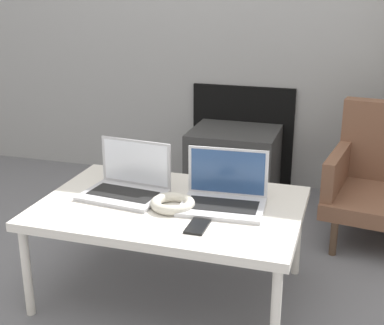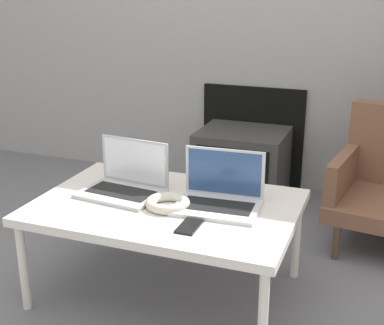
{
  "view_description": "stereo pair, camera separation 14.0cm",
  "coord_description": "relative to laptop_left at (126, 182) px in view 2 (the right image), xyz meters",
  "views": [
    {
      "loc": [
        0.68,
        -1.61,
        1.27
      ],
      "look_at": [
        0.0,
        0.59,
        0.5
      ],
      "focal_mm": 50.0,
      "sensor_mm": 36.0,
      "label": 1
    },
    {
      "loc": [
        0.81,
        -1.56,
        1.27
      ],
      "look_at": [
        0.0,
        0.59,
        0.5
      ],
      "focal_mm": 50.0,
      "sensor_mm": 36.0,
      "label": 2
    }
  ],
  "objects": [
    {
      "name": "phone",
      "position": [
        0.38,
        -0.23,
        -0.04
      ],
      "size": [
        0.07,
        0.13,
        0.01
      ],
      "color": "black",
      "rests_on": "table"
    },
    {
      "name": "tv",
      "position": [
        0.21,
        1.13,
        -0.25
      ],
      "size": [
        0.53,
        0.46,
        0.42
      ],
      "color": "#383838",
      "rests_on": "ground_plane"
    },
    {
      "name": "table",
      "position": [
        0.21,
        -0.05,
        -0.08
      ],
      "size": [
        1.06,
        0.72,
        0.42
      ],
      "color": "silver",
      "rests_on": "ground_plane"
    },
    {
      "name": "laptop_left",
      "position": [
        0.0,
        0.0,
        0.0
      ],
      "size": [
        0.36,
        0.28,
        0.22
      ],
      "rotation": [
        0.0,
        0.0,
        -0.11
      ],
      "color": "#B2B2B7",
      "rests_on": "table"
    },
    {
      "name": "headphones",
      "position": [
        0.23,
        -0.09,
        -0.03
      ],
      "size": [
        0.18,
        0.18,
        0.04
      ],
      "color": "beige",
      "rests_on": "table"
    },
    {
      "name": "laptop_right",
      "position": [
        0.42,
        0.0,
        0.0
      ],
      "size": [
        0.35,
        0.26,
        0.22
      ],
      "rotation": [
        0.0,
        0.0,
        0.06
      ],
      "color": "silver",
      "rests_on": "table"
    }
  ]
}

